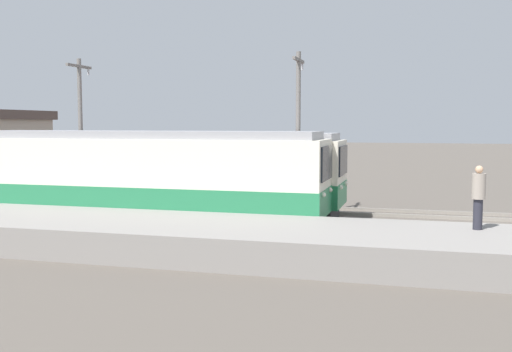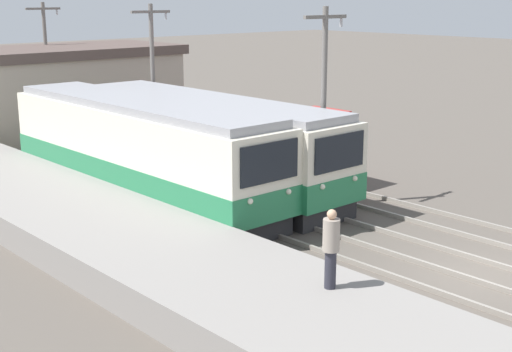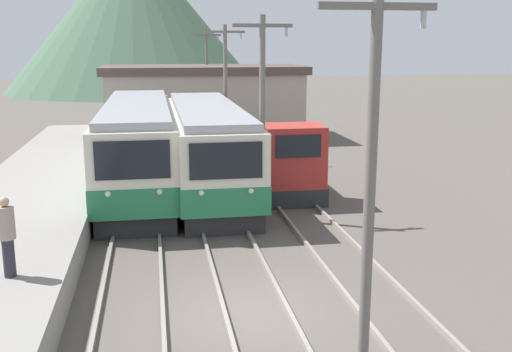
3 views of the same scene
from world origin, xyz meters
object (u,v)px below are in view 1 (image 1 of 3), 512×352
(commuter_train_center, at_px, (185,178))
(shunting_locomotive, at_px, (228,182))
(catenary_mast_mid, at_px, (298,127))
(commuter_train_left, at_px, (145,183))
(catenary_mast_far, at_px, (81,127))
(person_on_platform, at_px, (478,195))

(commuter_train_center, height_order, shunting_locomotive, commuter_train_center)
(commuter_train_center, xyz_separation_m, catenary_mast_mid, (1.51, -4.54, 2.12))
(commuter_train_left, height_order, catenary_mast_far, catenary_mast_far)
(commuter_train_left, height_order, commuter_train_center, commuter_train_left)
(shunting_locomotive, bearing_deg, person_on_platform, -129.41)
(shunting_locomotive, bearing_deg, commuter_train_left, 166.53)
(shunting_locomotive, bearing_deg, commuter_train_center, 162.65)
(commuter_train_center, bearing_deg, shunting_locomotive, -17.35)
(person_on_platform, bearing_deg, commuter_train_center, 64.20)
(shunting_locomotive, relative_size, catenary_mast_mid, 0.87)
(commuter_train_left, relative_size, commuter_train_center, 1.03)
(commuter_train_center, bearing_deg, commuter_train_left, 170.84)
(commuter_train_center, xyz_separation_m, shunting_locomotive, (3.00, -0.94, -0.45))
(commuter_train_center, xyz_separation_m, person_on_platform, (-5.39, -11.15, 0.26))
(commuter_train_center, relative_size, catenary_mast_mid, 1.94)
(commuter_train_center, distance_m, person_on_platform, 12.39)
(catenary_mast_far, bearing_deg, shunting_locomotive, -77.51)
(person_on_platform, bearing_deg, shunting_locomotive, 50.59)
(commuter_train_left, distance_m, catenary_mast_mid, 6.92)
(catenary_mast_far, bearing_deg, commuter_train_left, -128.87)
(shunting_locomotive, distance_m, person_on_platform, 13.24)
(shunting_locomotive, relative_size, catenary_mast_far, 0.87)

